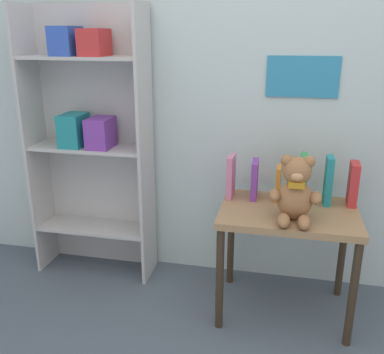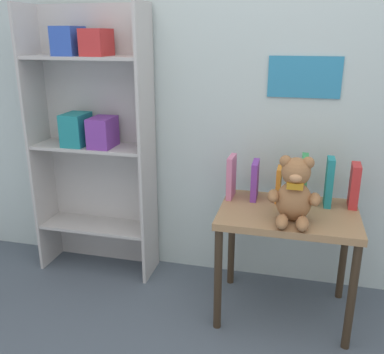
{
  "view_description": "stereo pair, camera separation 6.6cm",
  "coord_description": "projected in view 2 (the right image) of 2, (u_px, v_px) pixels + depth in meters",
  "views": [
    {
      "loc": [
        0.14,
        -1.01,
        1.44
      ],
      "look_at": [
        -0.32,
        1.11,
        0.72
      ],
      "focal_mm": 40.0,
      "sensor_mm": 36.0,
      "label": 1
    },
    {
      "loc": [
        0.21,
        -1.0,
        1.44
      ],
      "look_at": [
        -0.32,
        1.11,
        0.72
      ],
      "focal_mm": 40.0,
      "sensor_mm": 36.0,
      "label": 2
    }
  ],
  "objects": [
    {
      "name": "book_standing_pink",
      "position": [
        231.0,
        177.0,
        2.31
      ],
      "size": [
        0.03,
        0.13,
        0.23
      ],
      "primitive_type": "cube",
      "rotation": [
        0.0,
        0.0,
        -0.04
      ],
      "color": "#D17093",
      "rests_on": "display_table"
    },
    {
      "name": "display_table",
      "position": [
        287.0,
        226.0,
        2.19
      ],
      "size": [
        0.69,
        0.49,
        0.59
      ],
      "color": "#9E754C",
      "rests_on": "ground_plane"
    },
    {
      "name": "book_standing_purple",
      "position": [
        255.0,
        180.0,
        2.3
      ],
      "size": [
        0.03,
        0.14,
        0.21
      ],
      "primitive_type": "cube",
      "rotation": [
        0.0,
        0.0,
        0.01
      ],
      "color": "purple",
      "rests_on": "display_table"
    },
    {
      "name": "book_standing_orange",
      "position": [
        279.0,
        184.0,
        2.27
      ],
      "size": [
        0.03,
        0.12,
        0.19
      ],
      "primitive_type": "cube",
      "rotation": [
        0.0,
        0.0,
        -0.03
      ],
      "color": "orange",
      "rests_on": "display_table"
    },
    {
      "name": "bookshelf_side",
      "position": [
        93.0,
        132.0,
        2.56
      ],
      "size": [
        0.72,
        0.26,
        1.61
      ],
      "color": "#BCB7B2",
      "rests_on": "ground_plane"
    },
    {
      "name": "book_standing_teal",
      "position": [
        329.0,
        182.0,
        2.19
      ],
      "size": [
        0.04,
        0.1,
        0.26
      ],
      "primitive_type": "cube",
      "rotation": [
        0.0,
        0.0,
        0.01
      ],
      "color": "teal",
      "rests_on": "display_table"
    },
    {
      "name": "wall_back",
      "position": [
        263.0,
        71.0,
        2.35
      ],
      "size": [
        4.8,
        0.07,
        2.5
      ],
      "color": "silver",
      "rests_on": "ground_plane"
    },
    {
      "name": "teddy_bear",
      "position": [
        294.0,
        193.0,
        2.0
      ],
      "size": [
        0.24,
        0.22,
        0.32
      ],
      "color": "#99663D",
      "rests_on": "display_table"
    },
    {
      "name": "book_standing_red",
      "position": [
        354.0,
        186.0,
        2.19
      ],
      "size": [
        0.05,
        0.13,
        0.23
      ],
      "primitive_type": "cube",
      "rotation": [
        0.0,
        0.0,
        -0.04
      ],
      "color": "red",
      "rests_on": "display_table"
    },
    {
      "name": "book_standing_green",
      "position": [
        304.0,
        179.0,
        2.24
      ],
      "size": [
        0.03,
        0.12,
        0.26
      ],
      "primitive_type": "cube",
      "rotation": [
        0.0,
        0.0,
        0.0
      ],
      "color": "#33934C",
      "rests_on": "display_table"
    }
  ]
}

